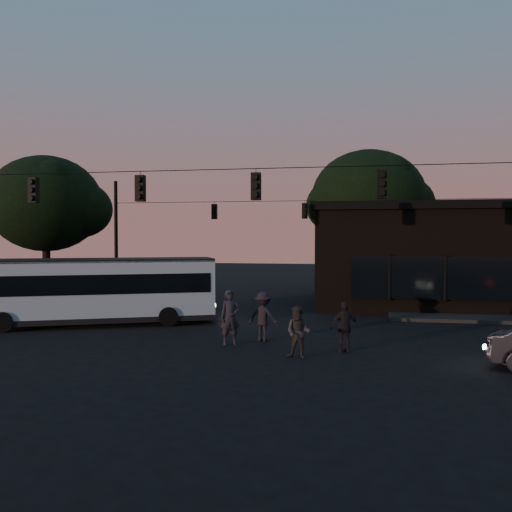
% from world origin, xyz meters
% --- Properties ---
extents(ground, '(120.00, 120.00, 0.00)m').
position_xyz_m(ground, '(0.00, 0.00, 0.00)').
color(ground, black).
rests_on(ground, ground).
extents(sidewalk_far_left, '(14.00, 10.00, 0.15)m').
position_xyz_m(sidewalk_far_left, '(-14.00, 14.00, 0.07)').
color(sidewalk_far_left, black).
rests_on(sidewalk_far_left, ground).
extents(building, '(15.40, 10.41, 5.40)m').
position_xyz_m(building, '(9.00, 15.97, 2.71)').
color(building, black).
rests_on(building, ground).
extents(tree_behind, '(7.60, 7.60, 9.43)m').
position_xyz_m(tree_behind, '(4.00, 22.00, 6.19)').
color(tree_behind, black).
rests_on(tree_behind, ground).
extents(tree_left, '(6.40, 6.40, 8.30)m').
position_xyz_m(tree_left, '(-14.00, 13.00, 5.57)').
color(tree_left, black).
rests_on(tree_left, ground).
extents(signal_rig_near, '(26.24, 0.30, 7.50)m').
position_xyz_m(signal_rig_near, '(0.00, 4.00, 4.45)').
color(signal_rig_near, black).
rests_on(signal_rig_near, ground).
extents(signal_rig_far, '(26.24, 0.30, 7.50)m').
position_xyz_m(signal_rig_far, '(0.00, 20.00, 4.20)').
color(signal_rig_far, black).
rests_on(signal_rig_far, ground).
extents(bus, '(9.95, 6.26, 2.79)m').
position_xyz_m(bus, '(-7.18, 5.51, 1.56)').
color(bus, '#94ACBD').
rests_on(bus, ground).
extents(pedestrian_a, '(0.81, 0.69, 1.89)m').
position_xyz_m(pedestrian_a, '(-0.59, 2.43, 0.94)').
color(pedestrian_a, black).
rests_on(pedestrian_a, ground).
extents(pedestrian_b, '(0.89, 0.76, 1.59)m').
position_xyz_m(pedestrian_b, '(1.98, 0.70, 0.80)').
color(pedestrian_b, '#2E2A2A').
rests_on(pedestrian_b, ground).
extents(pedestrian_c, '(1.04, 0.76, 1.64)m').
position_xyz_m(pedestrian_c, '(3.33, 1.89, 0.82)').
color(pedestrian_c, black).
rests_on(pedestrian_c, ground).
extents(pedestrian_d, '(1.27, 0.94, 1.75)m').
position_xyz_m(pedestrian_d, '(0.41, 3.28, 0.88)').
color(pedestrian_d, black).
rests_on(pedestrian_d, ground).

